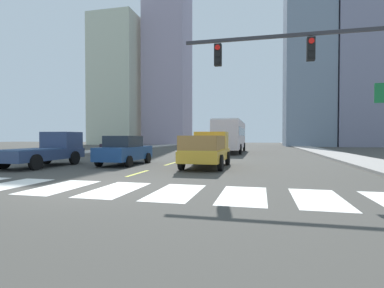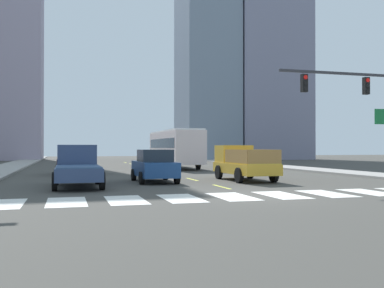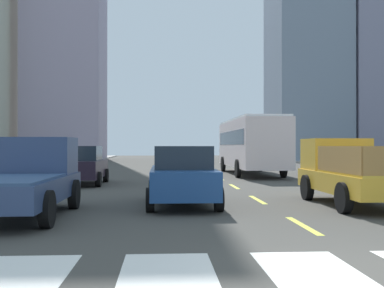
# 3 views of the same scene
# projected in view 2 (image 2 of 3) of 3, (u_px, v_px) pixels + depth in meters

# --- Properties ---
(ground_plane) EXTENTS (160.00, 160.00, 0.00)m
(ground_plane) POSITION_uv_depth(u_px,v_px,m) (257.00, 196.00, 16.71)
(ground_plane) COLOR #42403B
(sidewalk_right) EXTENTS (2.97, 110.00, 0.15)m
(sidewalk_right) POSITION_uv_depth(u_px,v_px,m) (299.00, 168.00, 37.28)
(sidewalk_right) COLOR #99948E
(sidewalk_right) RESTS_ON ground
(crosswalk_stripe_0) EXTENTS (1.30, 2.85, 0.01)m
(crosswalk_stripe_0) POSITION_uv_depth(u_px,v_px,m) (3.00, 204.00, 14.28)
(crosswalk_stripe_0) COLOR silver
(crosswalk_stripe_0) RESTS_ON ground
(crosswalk_stripe_1) EXTENTS (1.30, 2.85, 0.01)m
(crosswalk_stripe_1) POSITION_uv_depth(u_px,v_px,m) (67.00, 202.00, 14.82)
(crosswalk_stripe_1) COLOR silver
(crosswalk_stripe_1) RESTS_ON ground
(crosswalk_stripe_2) EXTENTS (1.30, 2.85, 0.01)m
(crosswalk_stripe_2) POSITION_uv_depth(u_px,v_px,m) (126.00, 200.00, 15.36)
(crosswalk_stripe_2) COLOR silver
(crosswalk_stripe_2) RESTS_ON ground
(crosswalk_stripe_3) EXTENTS (1.30, 2.85, 0.01)m
(crosswalk_stripe_3) POSITION_uv_depth(u_px,v_px,m) (181.00, 198.00, 15.90)
(crosswalk_stripe_3) COLOR silver
(crosswalk_stripe_3) RESTS_ON ground
(crosswalk_stripe_4) EXTENTS (1.30, 2.85, 0.01)m
(crosswalk_stripe_4) POSITION_uv_depth(u_px,v_px,m) (233.00, 197.00, 16.44)
(crosswalk_stripe_4) COLOR silver
(crosswalk_stripe_4) RESTS_ON ground
(crosswalk_stripe_5) EXTENTS (1.30, 2.85, 0.01)m
(crosswalk_stripe_5) POSITION_uv_depth(u_px,v_px,m) (281.00, 195.00, 16.98)
(crosswalk_stripe_5) COLOR silver
(crosswalk_stripe_5) RESTS_ON ground
(crosswalk_stripe_6) EXTENTS (1.30, 2.85, 0.01)m
(crosswalk_stripe_6) POSITION_uv_depth(u_px,v_px,m) (326.00, 194.00, 17.53)
(crosswalk_stripe_6) COLOR silver
(crosswalk_stripe_6) RESTS_ON ground
(crosswalk_stripe_7) EXTENTS (1.30, 2.85, 0.01)m
(crosswalk_stripe_7) POSITION_uv_depth(u_px,v_px,m) (369.00, 192.00, 18.07)
(crosswalk_stripe_7) COLOR silver
(crosswalk_stripe_7) RESTS_ON ground
(lane_dash_0) EXTENTS (0.16, 2.40, 0.01)m
(lane_dash_0) POSITION_uv_depth(u_px,v_px,m) (222.00, 187.00, 20.56)
(lane_dash_0) COLOR #D3D343
(lane_dash_0) RESTS_ON ground
(lane_dash_1) EXTENTS (0.16, 2.40, 0.01)m
(lane_dash_1) POSITION_uv_depth(u_px,v_px,m) (192.00, 179.00, 25.37)
(lane_dash_1) COLOR #D3D343
(lane_dash_1) RESTS_ON ground
(lane_dash_2) EXTENTS (0.16, 2.40, 0.01)m
(lane_dash_2) POSITION_uv_depth(u_px,v_px,m) (172.00, 174.00, 30.18)
(lane_dash_2) COLOR #D3D343
(lane_dash_2) RESTS_ON ground
(lane_dash_3) EXTENTS (0.16, 2.40, 0.01)m
(lane_dash_3) POSITION_uv_depth(u_px,v_px,m) (158.00, 171.00, 34.99)
(lane_dash_3) COLOR #D3D343
(lane_dash_3) RESTS_ON ground
(lane_dash_4) EXTENTS (0.16, 2.40, 0.01)m
(lane_dash_4) POSITION_uv_depth(u_px,v_px,m) (146.00, 168.00, 39.80)
(lane_dash_4) COLOR #D3D343
(lane_dash_4) RESTS_ON ground
(lane_dash_5) EXTENTS (0.16, 2.40, 0.01)m
(lane_dash_5) POSITION_uv_depth(u_px,v_px,m) (138.00, 166.00, 44.61)
(lane_dash_5) COLOR #D3D343
(lane_dash_5) RESTS_ON ground
(lane_dash_6) EXTENTS (0.16, 2.40, 0.01)m
(lane_dash_6) POSITION_uv_depth(u_px,v_px,m) (131.00, 164.00, 49.42)
(lane_dash_6) COLOR #D3D343
(lane_dash_6) RESTS_ON ground
(lane_dash_7) EXTENTS (0.16, 2.40, 0.01)m
(lane_dash_7) POSITION_uv_depth(u_px,v_px,m) (125.00, 162.00, 54.23)
(lane_dash_7) COLOR #D3D343
(lane_dash_7) RESTS_ON ground
(pickup_stakebed) EXTENTS (2.18, 5.20, 1.96)m
(pickup_stakebed) POSITION_uv_depth(u_px,v_px,m) (242.00, 163.00, 24.87)
(pickup_stakebed) COLOR gold
(pickup_stakebed) RESTS_ON ground
(pickup_dark) EXTENTS (2.18, 5.20, 1.96)m
(pickup_dark) POSITION_uv_depth(u_px,v_px,m) (78.00, 167.00, 20.78)
(pickup_dark) COLOR navy
(pickup_dark) RESTS_ON ground
(city_bus) EXTENTS (2.72, 10.80, 3.32)m
(city_bus) POSITION_uv_depth(u_px,v_px,m) (175.00, 146.00, 39.09)
(city_bus) COLOR silver
(city_bus) RESTS_ON ground
(sedan_near_right) EXTENTS (2.02, 4.40, 1.72)m
(sedan_near_right) POSITION_uv_depth(u_px,v_px,m) (154.00, 166.00, 23.40)
(sedan_near_right) COLOR navy
(sedan_near_right) RESTS_ON ground
(sedan_near_left) EXTENTS (2.02, 4.40, 1.72)m
(sedan_near_left) POSITION_uv_depth(u_px,v_px,m) (71.00, 162.00, 29.85)
(sedan_near_left) COLOR black
(sedan_near_left) RESTS_ON ground
(block_mid_left) EXTENTS (11.47, 8.63, 32.97)m
(block_mid_left) POSITION_uv_depth(u_px,v_px,m) (268.00, 55.00, 69.68)
(block_mid_left) COLOR gray
(block_mid_left) RESTS_ON ground
(block_low_left) EXTENTS (8.08, 9.19, 34.03)m
(block_low_left) POSITION_uv_depth(u_px,v_px,m) (207.00, 48.00, 67.48)
(block_low_left) COLOR gray
(block_low_left) RESTS_ON ground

